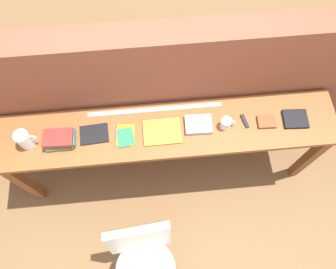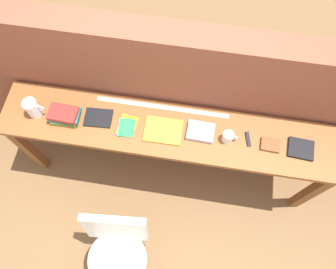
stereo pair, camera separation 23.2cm
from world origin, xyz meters
name	(u,v)px [view 2 (the right image)]	position (x,y,z in m)	size (l,w,h in m)	color
ground_plane	(164,197)	(0.00, 0.00, 0.00)	(40.00, 40.00, 0.00)	brown
brick_wall_back	(176,97)	(0.00, 0.64, 0.76)	(6.00, 0.20, 1.52)	brown
sideboard	(169,137)	(0.00, 0.30, 0.74)	(2.50, 0.44, 0.88)	brown
chair_white_moulded	(117,248)	(-0.25, -0.54, 0.53)	(0.48, 0.49, 0.89)	silver
pitcher_white	(33,108)	(-0.99, 0.28, 0.96)	(0.14, 0.10, 0.18)	white
book_stack_leftmost	(65,115)	(-0.76, 0.28, 0.93)	(0.22, 0.16, 0.09)	olive
magazine_cycling	(98,118)	(-0.53, 0.31, 0.89)	(0.20, 0.15, 0.01)	black
pamphlet_pile_colourful	(126,127)	(-0.31, 0.27, 0.89)	(0.15, 0.18, 0.01)	purple
book_open_centre	(163,131)	(-0.04, 0.28, 0.89)	(0.27, 0.20, 0.02)	gold
book_grey_hardcover	(201,132)	(0.23, 0.31, 0.90)	(0.19, 0.15, 0.03)	#9E9EA3
mug	(228,137)	(0.42, 0.29, 0.92)	(0.11, 0.08, 0.09)	white
multitool_folded	(248,139)	(0.57, 0.31, 0.89)	(0.02, 0.11, 0.02)	black
leather_journal_brown	(270,145)	(0.72, 0.29, 0.89)	(0.13, 0.10, 0.02)	brown
book_repair_rightmost	(301,149)	(0.94, 0.29, 0.89)	(0.17, 0.15, 0.03)	black
ruler_metal_back_edge	(162,107)	(-0.08, 0.47, 0.88)	(0.99, 0.03, 0.00)	silver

